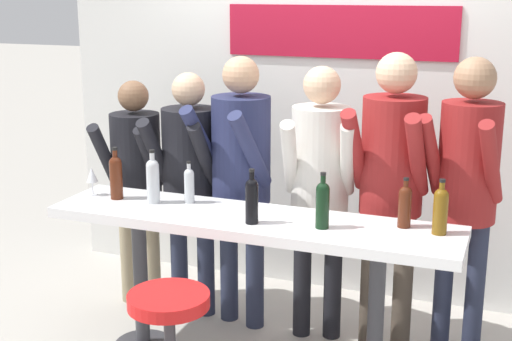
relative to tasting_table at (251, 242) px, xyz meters
The scene contains 17 objects.
back_wall 1.49m from the tasting_table, 89.94° to the left, with size 3.97×0.12×2.81m.
tasting_table is the anchor object (origin of this frame).
bar_stool 0.74m from the tasting_table, 106.58° to the right, with size 0.44×0.44×0.72m.
person_far_left 1.23m from the tasting_table, 152.12° to the left, with size 0.45×0.54×1.60m.
person_left 0.90m from the tasting_table, 139.63° to the left, with size 0.44×0.54×1.68m.
person_center_left 0.68m from the tasting_table, 117.87° to the left, with size 0.52×0.63×1.80m.
person_center 0.65m from the tasting_table, 64.46° to the left, with size 0.50×0.61×1.76m.
person_center_right 0.95m from the tasting_table, 38.31° to the left, with size 0.47×0.59×1.85m.
person_right 1.31m from the tasting_table, 27.42° to the left, with size 0.48×0.61×1.84m.
wine_bottle_0 0.90m from the tasting_table, ahead, with size 0.07×0.07×0.28m.
wine_bottle_1 1.08m from the tasting_table, ahead, with size 0.08×0.08×0.30m.
wine_bottle_2 0.52m from the tasting_table, ahead, with size 0.07×0.07×0.31m.
wine_bottle_3 0.95m from the tasting_table, behind, with size 0.08×0.08×0.32m.
wine_bottle_4 0.53m from the tasting_table, 164.83° to the left, with size 0.06×0.06×0.26m.
wine_bottle_5 0.71m from the tasting_table, behind, with size 0.08×0.08×0.33m.
wine_bottle_6 0.32m from the tasting_table, 65.90° to the right, with size 0.07×0.07×0.31m.
wine_glass_0 1.12m from the tasting_table, behind, with size 0.07×0.07×0.18m.
Camera 1 is at (1.40, -3.58, 2.21)m, focal length 50.00 mm.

